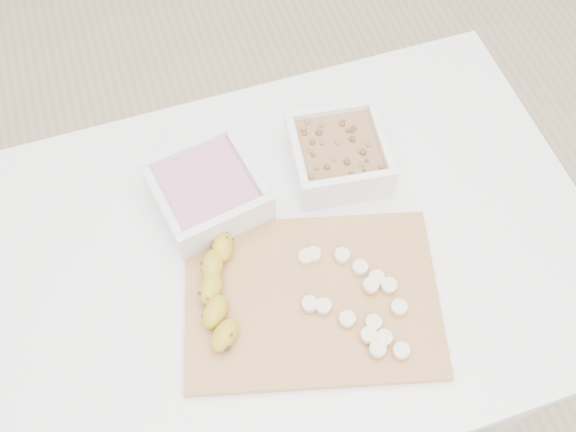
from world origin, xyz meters
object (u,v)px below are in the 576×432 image
object	(u,v)px
table	(293,273)
bowl_granola	(338,154)
cutting_board	(312,298)
bowl_yogurt	(208,192)
banana	(219,292)

from	to	relation	value
table	bowl_granola	distance (m)	0.22
table	cutting_board	world-z (taller)	cutting_board
table	cutting_board	bearing A→B (deg)	-90.92
table	bowl_granola	xyz separation A→B (m)	(0.12, 0.13, 0.13)
bowl_yogurt	bowl_granola	xyz separation A→B (m)	(0.23, 0.00, -0.00)
bowl_yogurt	cutting_board	world-z (taller)	bowl_yogurt
bowl_granola	banana	distance (m)	0.31
bowl_yogurt	cutting_board	size ratio (longest dim) A/B	0.49
banana	table	bearing A→B (deg)	45.00
bowl_granola	cutting_board	xyz separation A→B (m)	(-0.12, -0.22, -0.03)
bowl_granola	cutting_board	size ratio (longest dim) A/B	0.45
bowl_granola	banana	xyz separation A→B (m)	(-0.26, -0.18, -0.01)
bowl_granola	banana	bearing A→B (deg)	-145.68
cutting_board	banana	bearing A→B (deg)	161.40
bowl_yogurt	banana	size ratio (longest dim) A/B	0.99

